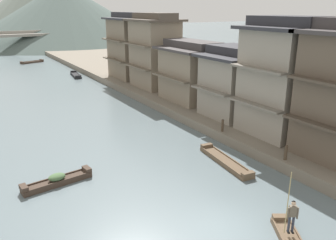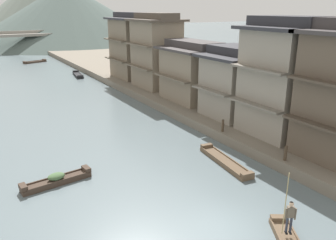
{
  "view_description": "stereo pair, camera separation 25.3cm",
  "coord_description": "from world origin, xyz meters",
  "px_view_note": "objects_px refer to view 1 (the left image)",
  "views": [
    {
      "loc": [
        -9.63,
        -10.53,
        10.07
      ],
      "look_at": [
        2.86,
        10.12,
        2.12
      ],
      "focal_mm": 36.5,
      "sensor_mm": 36.0,
      "label": 1
    },
    {
      "loc": [
        -9.41,
        -10.66,
        10.07
      ],
      "look_at": [
        2.86,
        10.12,
        2.12
      ],
      "focal_mm": 36.5,
      "sensor_mm": 36.0,
      "label": 2
    }
  ],
  "objects_px": {
    "house_waterfront_tall": "(237,82)",
    "boat_moored_second": "(76,75)",
    "house_waterfront_second": "(284,77)",
    "boat_moored_nearest": "(225,161)",
    "house_waterfront_narrow": "(191,71)",
    "boatman_person": "(292,213)",
    "boat_moored_third": "(32,62)",
    "house_waterfront_end": "(132,46)",
    "stone_bridge": "(6,39)",
    "mooring_post_dock_mid": "(223,125)",
    "mooring_post_dock_near": "(286,153)",
    "boat_moored_far": "(57,181)",
    "house_waterfront_far": "(154,51)"
  },
  "relations": [
    {
      "from": "boat_moored_third",
      "to": "mooring_post_dock_mid",
      "type": "xyz_separation_m",
      "value": [
        5.13,
        -50.44,
        1.11
      ]
    },
    {
      "from": "house_waterfront_end",
      "to": "mooring_post_dock_mid",
      "type": "bearing_deg",
      "value": -98.93
    },
    {
      "from": "boat_moored_nearest",
      "to": "house_waterfront_narrow",
      "type": "bearing_deg",
      "value": 64.83
    },
    {
      "from": "house_waterfront_narrow",
      "to": "boatman_person",
      "type": "bearing_deg",
      "value": -113.28
    },
    {
      "from": "house_waterfront_narrow",
      "to": "boat_moored_far",
      "type": "bearing_deg",
      "value": -149.16
    },
    {
      "from": "boat_moored_nearest",
      "to": "house_waterfront_narrow",
      "type": "relative_size",
      "value": 0.78
    },
    {
      "from": "mooring_post_dock_near",
      "to": "stone_bridge",
      "type": "xyz_separation_m",
      "value": [
        -7.15,
        74.28,
        2.04
      ]
    },
    {
      "from": "boat_moored_second",
      "to": "mooring_post_dock_near",
      "type": "relative_size",
      "value": 4.82
    },
    {
      "from": "boatman_person",
      "to": "mooring_post_dock_near",
      "type": "distance_m",
      "value": 7.25
    },
    {
      "from": "boat_moored_nearest",
      "to": "boat_moored_far",
      "type": "xyz_separation_m",
      "value": [
        -10.51,
        2.94,
        0.1
      ]
    },
    {
      "from": "boatman_person",
      "to": "boat_moored_nearest",
      "type": "xyz_separation_m",
      "value": [
        2.83,
        7.76,
        -1.3
      ]
    },
    {
      "from": "house_waterfront_narrow",
      "to": "house_waterfront_far",
      "type": "height_order",
      "value": "house_waterfront_far"
    },
    {
      "from": "house_waterfront_tall",
      "to": "boat_moored_far",
      "type": "bearing_deg",
      "value": -168.81
    },
    {
      "from": "boat_moored_second",
      "to": "stone_bridge",
      "type": "xyz_separation_m",
      "value": [
        -5.19,
        35.46,
        3.14
      ]
    },
    {
      "from": "house_waterfront_tall",
      "to": "boat_moored_second",
      "type": "bearing_deg",
      "value": 101.33
    },
    {
      "from": "boat_moored_third",
      "to": "house_waterfront_narrow",
      "type": "xyz_separation_m",
      "value": [
        8.64,
        -41.02,
        3.64
      ]
    },
    {
      "from": "mooring_post_dock_mid",
      "to": "stone_bridge",
      "type": "distance_m",
      "value": 68.45
    },
    {
      "from": "house_waterfront_end",
      "to": "stone_bridge",
      "type": "distance_m",
      "value": 45.41
    },
    {
      "from": "boat_moored_second",
      "to": "boatman_person",
      "type": "bearing_deg",
      "value": -94.41
    },
    {
      "from": "boatman_person",
      "to": "mooring_post_dock_near",
      "type": "relative_size",
      "value": 3.06
    },
    {
      "from": "house_waterfront_end",
      "to": "stone_bridge",
      "type": "height_order",
      "value": "house_waterfront_end"
    },
    {
      "from": "house_waterfront_second",
      "to": "mooring_post_dock_near",
      "type": "bearing_deg",
      "value": -133.72
    },
    {
      "from": "boat_moored_third",
      "to": "house_waterfront_narrow",
      "type": "relative_size",
      "value": 0.64
    },
    {
      "from": "boat_moored_nearest",
      "to": "mooring_post_dock_near",
      "type": "xyz_separation_m",
      "value": [
        2.51,
        -2.85,
        1.13
      ]
    },
    {
      "from": "boatman_person",
      "to": "house_waterfront_far",
      "type": "relative_size",
      "value": 0.35
    },
    {
      "from": "boat_moored_second",
      "to": "house_waterfront_second",
      "type": "distance_m",
      "value": 35.68
    },
    {
      "from": "boat_moored_third",
      "to": "house_waterfront_tall",
      "type": "relative_size",
      "value": 0.67
    },
    {
      "from": "boat_moored_nearest",
      "to": "house_waterfront_tall",
      "type": "xyz_separation_m",
      "value": [
        6.49,
        6.3,
        3.65
      ]
    },
    {
      "from": "boat_moored_third",
      "to": "boat_moored_nearest",
      "type": "bearing_deg",
      "value": -87.21
    },
    {
      "from": "boatman_person",
      "to": "house_waterfront_tall",
      "type": "relative_size",
      "value": 0.46
    },
    {
      "from": "house_waterfront_end",
      "to": "mooring_post_dock_near",
      "type": "xyz_separation_m",
      "value": [
        -3.77,
        -30.24,
        -3.8
      ]
    },
    {
      "from": "boat_moored_far",
      "to": "mooring_post_dock_near",
      "type": "xyz_separation_m",
      "value": [
        13.02,
        -5.79,
        1.04
      ]
    },
    {
      "from": "house_waterfront_narrow",
      "to": "house_waterfront_far",
      "type": "relative_size",
      "value": 0.79
    },
    {
      "from": "mooring_post_dock_mid",
      "to": "boat_moored_far",
      "type": "bearing_deg",
      "value": -178.04
    },
    {
      "from": "house_waterfront_second",
      "to": "boat_moored_nearest",
      "type": "bearing_deg",
      "value": -170.1
    },
    {
      "from": "boatman_person",
      "to": "boat_moored_third",
      "type": "distance_m",
      "value": 61.6
    },
    {
      "from": "boat_moored_third",
      "to": "boat_moored_far",
      "type": "xyz_separation_m",
      "value": [
        -7.89,
        -50.89,
        0.09
      ]
    },
    {
      "from": "boat_moored_second",
      "to": "mooring_post_dock_mid",
      "type": "relative_size",
      "value": 4.98
    },
    {
      "from": "house_waterfront_narrow",
      "to": "house_waterfront_second",
      "type": "bearing_deg",
      "value": -88.71
    },
    {
      "from": "boatman_person",
      "to": "house_waterfront_tall",
      "type": "bearing_deg",
      "value": 56.47
    },
    {
      "from": "boatman_person",
      "to": "stone_bridge",
      "type": "distance_m",
      "value": 79.23
    },
    {
      "from": "boatman_person",
      "to": "boat_moored_nearest",
      "type": "relative_size",
      "value": 0.56
    },
    {
      "from": "boatman_person",
      "to": "house_waterfront_end",
      "type": "relative_size",
      "value": 0.35
    },
    {
      "from": "boat_moored_second",
      "to": "mooring_post_dock_near",
      "type": "distance_m",
      "value": 38.88
    },
    {
      "from": "boatman_person",
      "to": "stone_bridge",
      "type": "bearing_deg",
      "value": 91.32
    },
    {
      "from": "boat_moored_third",
      "to": "boat_moored_far",
      "type": "relative_size",
      "value": 1.05
    },
    {
      "from": "boat_moored_far",
      "to": "boat_moored_third",
      "type": "bearing_deg",
      "value": 81.19
    },
    {
      "from": "boatman_person",
      "to": "mooring_post_dock_near",
      "type": "height_order",
      "value": "boatman_person"
    },
    {
      "from": "house_waterfront_end",
      "to": "mooring_post_dock_mid",
      "type": "distance_m",
      "value": 24.59
    },
    {
      "from": "house_waterfront_second",
      "to": "mooring_post_dock_near",
      "type": "height_order",
      "value": "house_waterfront_second"
    }
  ]
}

